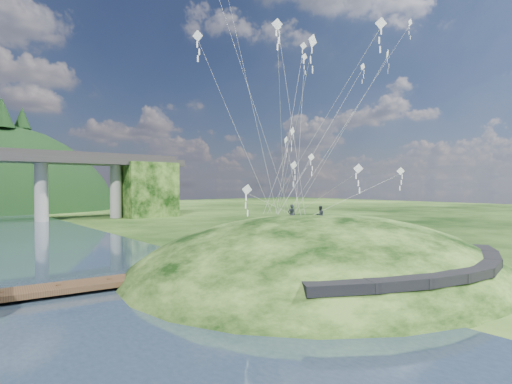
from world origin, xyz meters
TOP-DOWN VIEW (x-y plane):
  - ground at (0.00, 0.00)m, footprint 320.00×320.00m
  - grass_hill at (8.00, 2.00)m, footprint 36.00×32.00m
  - footpath at (7.46, -9.74)m, footprint 22.29×5.84m
  - wooden_dock at (-8.79, 7.47)m, footprint 15.88×4.32m
  - kite_flyers at (6.99, 2.46)m, footprint 2.29×2.85m
  - kite_swarm at (5.92, 1.94)m, footprint 20.42×15.44m

SIDE VIEW (x-z plane):
  - grass_hill at x=8.00m, z-range -8.00..5.00m
  - ground at x=0.00m, z-range 0.00..0.00m
  - wooden_dock at x=-8.79m, z-range -0.07..1.05m
  - footpath at x=7.46m, z-range 1.67..2.50m
  - kite_flyers at x=6.99m, z-range 4.88..6.83m
  - kite_swarm at x=5.92m, z-range 6.40..27.33m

